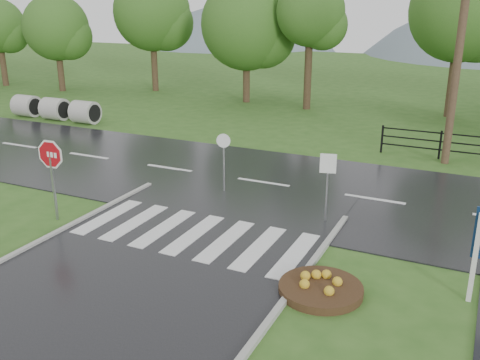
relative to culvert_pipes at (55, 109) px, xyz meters
The scene contains 11 objects.
ground 20.91m from the culvert_pipes, 45.85° to the right, with size 120.00×120.00×0.00m, color #325C1E.
main_road 15.41m from the culvert_pipes, 18.95° to the right, with size 90.00×8.00×0.04m, color black.
crosswalk 17.67m from the culvert_pipes, 34.48° to the right, with size 6.50×2.80×0.02m.
hills 55.55m from the culvert_pipes, 70.15° to the left, with size 102.00×48.00×48.00m.
treeline 17.99m from the culvert_pipes, 30.04° to the left, with size 83.20×5.20×10.00m.
culvert_pipes is the anchor object (origin of this frame).
stop_sign 14.88m from the culvert_pipes, 46.34° to the right, with size 1.17×0.10×2.63m.
flower_bed 21.92m from the culvert_pipes, 31.42° to the right, with size 1.91×1.91×0.38m.
reg_sign_small 19.16m from the culvert_pipes, 23.00° to the right, with size 0.46×0.14×2.13m.
reg_sign_round 15.10m from the culvert_pipes, 25.00° to the right, with size 0.47×0.14×2.06m.
utility_pole_east 20.65m from the culvert_pipes, ahead, with size 1.65×0.31×9.28m.
Camera 1 is at (7.06, -6.83, 6.33)m, focal length 40.00 mm.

